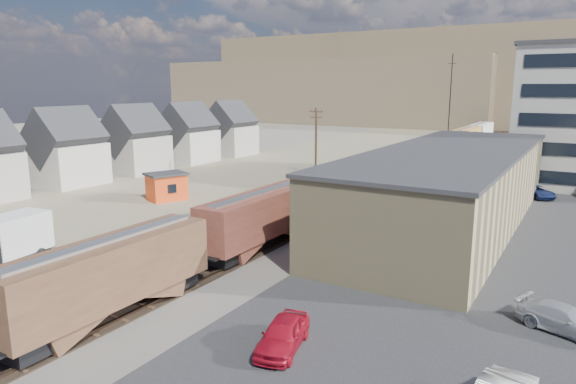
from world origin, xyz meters
The scene contains 16 objects.
ground centered at (0.00, 0.00, 0.00)m, with size 300.00×300.00×0.00m, color #6B6356.
ballast_bed centered at (0.00, 50.00, 0.03)m, with size 18.00×200.00×0.06m, color #4C4742.
dirt_yard centered at (-20.00, 40.00, 0.01)m, with size 24.00×180.00×0.03m, color #7B7055.
asphalt_lot centered at (22.00, 35.00, 0.02)m, with size 26.00×120.00×0.04m, color #232326.
rail_tracks centered at (-0.55, 50.00, 0.11)m, with size 11.40×200.00×0.24m.
freight_train centered at (3.80, 47.16, 2.79)m, with size 3.00×119.74×4.46m.
warehouse centered at (14.98, 25.00, 3.65)m, with size 12.40×40.40×7.25m.
utility_pole_north centered at (-8.50, 42.00, 5.30)m, with size 2.20×0.32×10.00m.
radio_mast centered at (6.00, 60.00, 9.12)m, with size 1.20×0.16×18.00m.
townhouse_row centered at (-34.00, 25.00, 4.34)m, with size 8.15×68.16×10.47m.
hills_north centered at (0.17, 167.92, 14.10)m, with size 265.00×80.00×32.00m.
box_truck centered at (-10.00, -3.80, 1.86)m, with size 3.28×7.11×3.66m.
maintenance_shed centered at (-15.72, 18.66, 1.65)m, with size 4.81×5.36×3.22m.
parked_car_red centered at (13.93, -3.97, 0.79)m, with size 1.86×4.62×1.57m, color #AB0F23.
parked_car_silver centered at (25.99, 5.35, 0.72)m, with size 2.02×4.97×1.44m, color #9A9CA2.
parked_car_blue centered at (21.11, 42.09, 0.70)m, with size 2.33×5.06×1.41m, color navy.
Camera 1 is at (26.31, -24.19, 13.02)m, focal length 32.00 mm.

